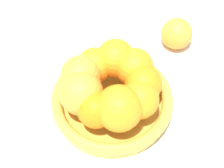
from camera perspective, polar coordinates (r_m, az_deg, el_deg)
name	(u,v)px	position (r m, az deg, el deg)	size (l,w,h in m)	color
ground_plane	(112,107)	(0.74, 0.00, -3.52)	(4.00, 4.00, 0.00)	silver
fruit_bowl	(112,101)	(0.72, 0.00, -2.64)	(0.23, 0.23, 0.04)	gold
orange_pile	(110,84)	(0.67, -0.26, -0.06)	(0.19, 0.18, 0.08)	orange
stray_orange	(177,34)	(0.83, 9.82, 7.58)	(0.07, 0.07, 0.07)	orange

